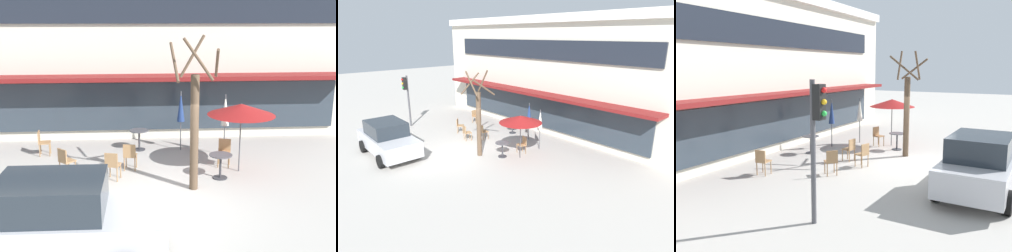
{
  "view_description": "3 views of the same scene",
  "coord_description": "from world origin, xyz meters",
  "views": [
    {
      "loc": [
        -0.52,
        -10.4,
        4.82
      ],
      "look_at": [
        0.47,
        3.12,
        1.26
      ],
      "focal_mm": 45.0,
      "sensor_mm": 36.0,
      "label": 1
    },
    {
      "loc": [
        12.55,
        -7.75,
        5.94
      ],
      "look_at": [
        0.75,
        2.84,
        1.08
      ],
      "focal_mm": 32.0,
      "sensor_mm": 36.0,
      "label": 2
    },
    {
      "loc": [
        -12.8,
        -4.14,
        3.66
      ],
      "look_at": [
        -0.35,
        2.94,
        1.3
      ],
      "focal_mm": 38.0,
      "sensor_mm": 36.0,
      "label": 3
    }
  ],
  "objects": [
    {
      "name": "cafe_chair_1",
      "position": [
        -0.8,
        2.41,
        0.53
      ],
      "size": [
        0.45,
        0.45,
        0.89
      ],
      "color": "#9E754C",
      "rests_on": "ground"
    },
    {
      "name": "cafe_table_streetside",
      "position": [
        -0.49,
        4.51,
        0.52
      ],
      "size": [
        0.7,
        0.7,
        0.76
      ],
      "color": "#333338",
      "rests_on": "ground"
    },
    {
      "name": "patio_umbrella_cream_folded",
      "position": [
        2.66,
        2.07,
        2.02
      ],
      "size": [
        2.1,
        2.1,
        2.2
      ],
      "color": "#4C4C51",
      "rests_on": "ground"
    },
    {
      "name": "patio_umbrella_green_folded",
      "position": [
        1.03,
        4.38,
        1.63
      ],
      "size": [
        0.28,
        0.28,
        2.2
      ],
      "color": "#4C4C51",
      "rests_on": "ground"
    },
    {
      "name": "street_tree",
      "position": [
        1.03,
        0.76,
        1.96
      ],
      "size": [
        1.36,
        1.23,
        4.33
      ],
      "color": "brown",
      "rests_on": "ground"
    },
    {
      "name": "traffic_light_pole",
      "position": [
        -6.21,
        0.33,
        2.3
      ],
      "size": [
        0.26,
        0.43,
        3.4
      ],
      "color": "#47474C",
      "rests_on": "ground"
    },
    {
      "name": "cafe_chair_0",
      "position": [
        -2.78,
        2.06,
        0.53
      ],
      "size": [
        0.57,
        0.57,
        0.89
      ],
      "color": "#9E754C",
      "rests_on": "ground"
    },
    {
      "name": "cafe_chair_3",
      "position": [
        -3.92,
        4.13,
        0.53
      ],
      "size": [
        0.44,
        0.44,
        0.89
      ],
      "color": "#9E754C",
      "rests_on": "ground"
    },
    {
      "name": "patio_umbrella_corner_open",
      "position": [
        2.51,
        3.68,
        1.63
      ],
      "size": [
        0.28,
        0.28,
        2.2
      ],
      "color": "#4C4C51",
      "rests_on": "ground"
    },
    {
      "name": "building_facade",
      "position": [
        0.0,
        9.96,
        3.53
      ],
      "size": [
        18.62,
        9.1,
        7.06
      ],
      "color": "beige",
      "rests_on": "ground"
    },
    {
      "name": "ground_plane",
      "position": [
        0.0,
        0.0,
        0.0
      ],
      "size": [
        80.0,
        80.0,
        0.0
      ],
      "primitive_type": "plane",
      "color": "#ADA8A0"
    },
    {
      "name": "cafe_chair_4",
      "position": [
        -1.31,
        1.58,
        0.53
      ],
      "size": [
        0.49,
        0.49,
        0.89
      ],
      "color": "#9E754C",
      "rests_on": "ground"
    },
    {
      "name": "parked_sedan",
      "position": [
        -2.14,
        -2.64,
        0.88
      ],
      "size": [
        4.23,
        2.07,
        1.76
      ],
      "color": "#B7B7BC",
      "rests_on": "ground"
    },
    {
      "name": "cafe_table_near_wall",
      "position": [
        1.95,
        1.51,
        0.52
      ],
      "size": [
        0.7,
        0.7,
        0.76
      ],
      "color": "#333338",
      "rests_on": "ground"
    },
    {
      "name": "cafe_chair_2",
      "position": [
        2.29,
        2.62,
        0.53
      ],
      "size": [
        0.5,
        0.5,
        0.89
      ],
      "color": "#9E754C",
      "rests_on": "ground"
    }
  ]
}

